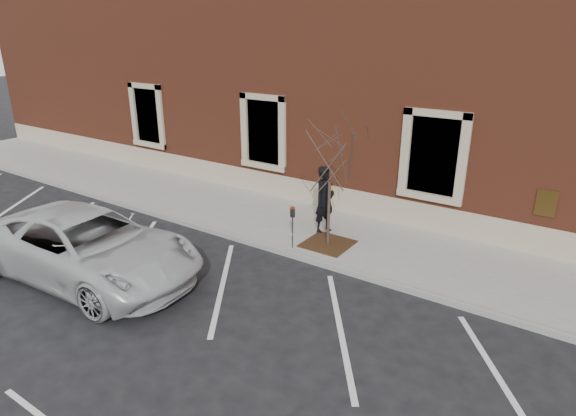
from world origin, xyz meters
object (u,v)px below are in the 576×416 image
Objects in this scene: parking_meter at (293,220)px; white_truck at (88,246)px; man at (325,200)px; sapling at (330,163)px.

parking_meter is 5.17m from white_truck.
man is at bearing -37.04° from white_truck.
man is 6.44m from white_truck.
sapling is at bearing -45.03° from white_truck.
white_truck reaches higher than parking_meter.
man is at bearing 96.70° from parking_meter.
man is 0.60× the size of sapling.
white_truck is at bearing 158.48° from man.
man is 1.66× the size of parking_meter.
parking_meter is at bearing -173.99° from man.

